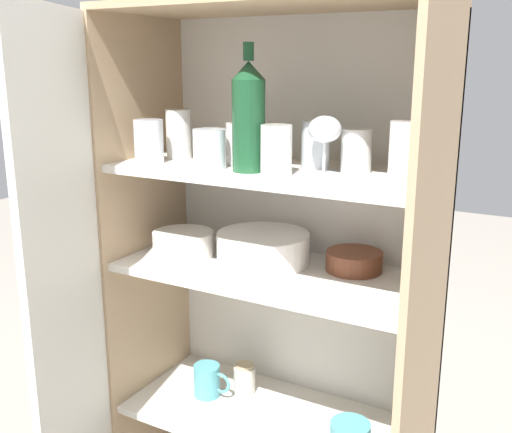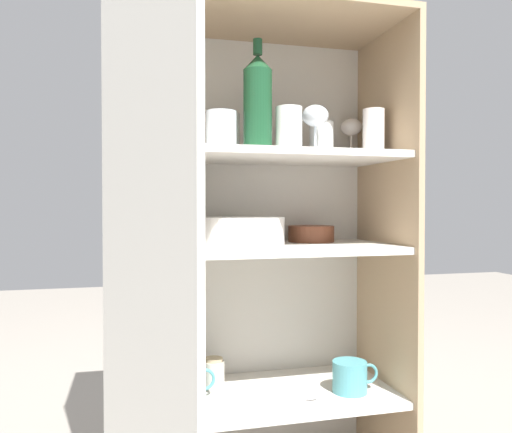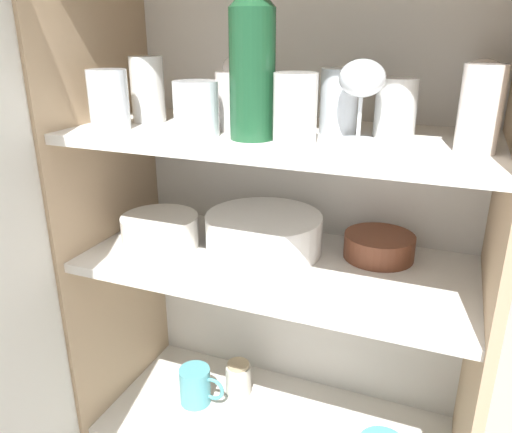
{
  "view_description": "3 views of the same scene",
  "coord_description": "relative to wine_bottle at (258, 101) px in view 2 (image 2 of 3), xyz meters",
  "views": [
    {
      "loc": [
        0.69,
        -1.12,
        1.22
      ],
      "look_at": [
        -0.04,
        0.17,
        0.84
      ],
      "focal_mm": 42.0,
      "sensor_mm": 36.0,
      "label": 1
    },
    {
      "loc": [
        -0.36,
        -1.21,
        0.81
      ],
      "look_at": [
        -0.0,
        0.19,
        0.78
      ],
      "focal_mm": 35.0,
      "sensor_mm": 36.0,
      "label": 2
    },
    {
      "loc": [
        0.31,
        -0.7,
        1.15
      ],
      "look_at": [
        -0.04,
        0.18,
        0.79
      ],
      "focal_mm": 35.0,
      "sensor_mm": 36.0,
      "label": 3
    }
  ],
  "objects": [
    {
      "name": "serving_spoon",
      "position": [
        0.09,
        -0.01,
        -0.82
      ],
      "size": [
        0.2,
        0.04,
        0.01
      ],
      "color": "silver",
      "rests_on": "shelf_board_lower"
    },
    {
      "name": "tumbler_glass_2",
      "position": [
        0.13,
        0.1,
        -0.07
      ],
      "size": [
        0.07,
        0.07,
        0.12
      ],
      "color": "white",
      "rests_on": "shelf_board_upper"
    },
    {
      "name": "tumbler_glass_4",
      "position": [
        -0.29,
        -0.02,
        -0.07
      ],
      "size": [
        0.08,
        0.08,
        0.11
      ],
      "color": "white",
      "rests_on": "shelf_board_upper"
    },
    {
      "name": "tumbler_glass_3",
      "position": [
        0.23,
        0.11,
        -0.08
      ],
      "size": [
        0.07,
        0.07,
        0.1
      ],
      "color": "white",
      "rests_on": "shelf_board_upper"
    },
    {
      "name": "cupboard_top_panel",
      "position": [
        0.02,
        0.07,
        0.25
      ],
      "size": [
        0.83,
        0.39,
        0.02
      ],
      "primitive_type": "cube",
      "color": "tan",
      "rests_on": "cupboard_side_left"
    },
    {
      "name": "cupboard_back_panel",
      "position": [
        0.02,
        0.26,
        -0.43
      ],
      "size": [
        0.83,
        0.02,
        1.34
      ],
      "primitive_type": "cube",
      "color": "silver",
      "rests_on": "ground_plane"
    },
    {
      "name": "plate_stack_white",
      "position": [
        -0.02,
        0.11,
        -0.36
      ],
      "size": [
        0.25,
        0.25,
        0.08
      ],
      "color": "white",
      "rests_on": "shelf_board_middle"
    },
    {
      "name": "cupboard_side_right",
      "position": [
        0.43,
        0.07,
        -0.43
      ],
      "size": [
        0.02,
        0.39,
        1.34
      ],
      "primitive_type": "cube",
      "color": "tan",
      "rests_on": "ground_plane"
    },
    {
      "name": "tumbler_glass_6",
      "position": [
        0.08,
        -0.02,
        -0.07
      ],
      "size": [
        0.07,
        0.07,
        0.12
      ],
      "color": "white",
      "rests_on": "shelf_board_upper"
    },
    {
      "name": "tumbler_glass_7",
      "position": [
        -0.1,
        -0.01,
        -0.08
      ],
      "size": [
        0.08,
        0.08,
        0.1
      ],
      "color": "white",
      "rests_on": "shelf_board_upper"
    },
    {
      "name": "wine_bottle",
      "position": [
        0.0,
        0.0,
        0.0
      ],
      "size": [
        0.08,
        0.08,
        0.3
      ],
      "color": "#194728",
      "rests_on": "shelf_board_upper"
    },
    {
      "name": "tumbler_glass_1",
      "position": [
        -0.27,
        0.08,
        -0.07
      ],
      "size": [
        0.07,
        0.07,
        0.13
      ],
      "color": "white",
      "rests_on": "shelf_board_upper"
    },
    {
      "name": "coffee_mug_extra_1",
      "position": [
        -0.18,
        0.07,
        -0.78
      ],
      "size": [
        0.12,
        0.08,
        0.1
      ],
      "color": "teal",
      "rests_on": "shelf_board_lower"
    },
    {
      "name": "wine_glass_2",
      "position": [
        -0.09,
        0.15,
        -0.03
      ],
      "size": [
        0.06,
        0.06,
        0.13
      ],
      "color": "silver",
      "rests_on": "shelf_board_upper"
    },
    {
      "name": "tumbler_glass_5",
      "position": [
        0.36,
        0.03,
        -0.06
      ],
      "size": [
        0.06,
        0.06,
        0.13
      ],
      "color": "silver",
      "rests_on": "shelf_board_upper"
    },
    {
      "name": "cupboard_door",
      "position": [
        -0.31,
        -0.31,
        -0.43
      ],
      "size": [
        0.18,
        0.38,
        1.34
      ],
      "color": "silver",
      "rests_on": "ground_plane"
    },
    {
      "name": "mixing_bowl_large",
      "position": [
        -0.24,
        0.05,
        -0.36
      ],
      "size": [
        0.17,
        0.17,
        0.07
      ],
      "color": "silver",
      "rests_on": "shelf_board_middle"
    },
    {
      "name": "tumbler_glass_0",
      "position": [
        -0.07,
        0.07,
        -0.08
      ],
      "size": [
        0.07,
        0.07,
        0.11
      ],
      "color": "silver",
      "rests_on": "shelf_board_upper"
    },
    {
      "name": "shelf_board_lower",
      "position": [
        0.02,
        0.07,
        -0.83
      ],
      "size": [
        0.79,
        0.36,
        0.02
      ],
      "primitive_type": "cube",
      "color": "silver"
    },
    {
      "name": "cupboard_side_left",
      "position": [
        -0.38,
        0.07,
        -0.43
      ],
      "size": [
        0.02,
        0.39,
        1.34
      ],
      "primitive_type": "cube",
      "color": "tan",
      "rests_on": "ground_plane"
    },
    {
      "name": "serving_bowl_small",
      "position": [
        0.22,
        0.16,
        -0.37
      ],
      "size": [
        0.14,
        0.14,
        0.05
      ],
      "color": "brown",
      "rests_on": "shelf_board_middle"
    },
    {
      "name": "wine_glass_1",
      "position": [
        0.18,
        0.03,
        -0.03
      ],
      "size": [
        0.08,
        0.08,
        0.14
      ],
      "color": "white",
      "rests_on": "shelf_board_upper"
    },
    {
      "name": "shelf_board_upper",
      "position": [
        0.02,
        0.07,
        -0.14
      ],
      "size": [
        0.79,
        0.36,
        0.02
      ],
      "primitive_type": "cube",
      "color": "silver"
    },
    {
      "name": "wine_glass_0",
      "position": [
        0.37,
        0.19,
        -0.03
      ],
      "size": [
        0.07,
        0.07,
        0.13
      ],
      "color": "silver",
      "rests_on": "shelf_board_upper"
    },
    {
      "name": "storage_jar",
      "position": [
        -0.1,
        0.14,
        -0.78
      ],
      "size": [
        0.06,
        0.06,
        0.09
      ],
      "color": "beige",
      "rests_on": "shelf_board_lower"
    },
    {
      "name": "shelf_board_middle",
      "position": [
        0.02,
        0.07,
        -0.41
      ],
      "size": [
        0.79,
        0.36,
        0.02
      ],
      "primitive_type": "cube",
      "color": "silver"
    },
    {
      "name": "coffee_mug_primary",
      "position": [
        0.28,
        0.01,
        -0.78
      ],
      "size": [
        0.14,
        0.1,
        0.09
      ],
      "color": "teal",
      "rests_on": "shelf_board_lower"
    }
  ]
}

